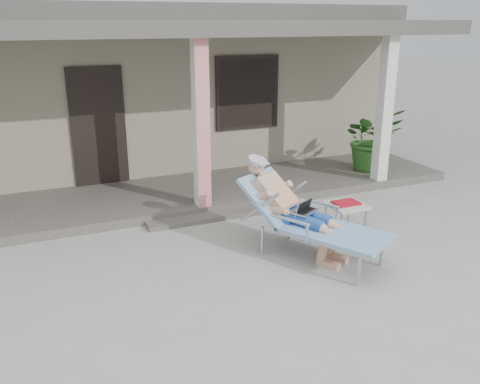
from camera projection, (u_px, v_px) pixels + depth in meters
name	position (u px, v px, depth m)	size (l,w,h in m)	color
ground	(260.00, 269.00, 6.44)	(60.00, 60.00, 0.00)	#9E9E99
house	(138.00, 82.00, 11.55)	(10.40, 5.40, 3.30)	gray
porch_deck	(187.00, 194.00, 9.02)	(10.00, 2.00, 0.15)	#605B56
porch_overhang	(183.00, 34.00, 8.11)	(10.00, 2.30, 2.85)	silver
porch_step	(209.00, 217.00, 8.03)	(2.00, 0.30, 0.07)	#605B56
lounger	(302.00, 196.00, 6.61)	(1.63, 2.11, 1.34)	#B7B7BC
side_table	(346.00, 207.00, 7.46)	(0.52, 0.52, 0.47)	beige
potted_palm	(372.00, 139.00, 10.02)	(1.14, 0.99, 1.27)	#26591E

